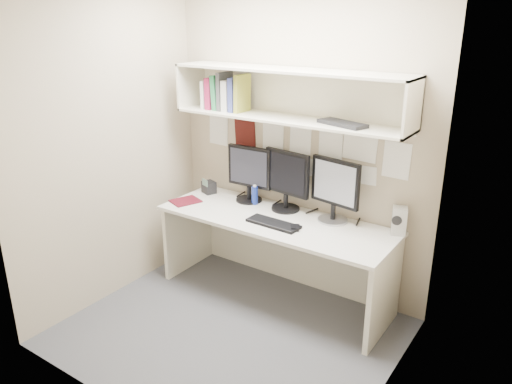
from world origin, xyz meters
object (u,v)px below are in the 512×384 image
Objects in this scene: speaker at (399,221)px; desk_phone at (209,187)px; monitor_center at (287,179)px; maroon_notebook at (185,201)px; monitor_right at (335,188)px; desk at (275,258)px; keyboard at (273,224)px; monitor_left at (249,172)px.

speaker is 1.44× the size of desk_phone.
monitor_center is 2.12× the size of maroon_notebook.
monitor_center is 0.45m from monitor_right.
speaker is (0.94, 0.26, 0.47)m from desk.
desk_phone is at bearing 164.03° from keyboard.
speaker is (0.88, 0.39, 0.10)m from keyboard.
desk_phone is (0.02, 0.30, 0.05)m from maroon_notebook.
desk_phone is (-1.26, -0.05, -0.22)m from monitor_right.
keyboard is 0.95m from desk_phone.
monitor_center is at bearing 43.80° from maroon_notebook.
desk is 0.96m from desk_phone.
monitor_left is at bearing -169.43° from monitor_right.
monitor_left is (-0.41, 0.22, 0.63)m from desk.
speaker is 0.89× the size of maroon_notebook.
desk is 0.79m from monitor_left.
monitor_left is 2.05× the size of maroon_notebook.
monitor_right reaches higher than keyboard.
keyboard is at bearing -175.81° from speaker.
desk is at bearing 29.74° from maroon_notebook.
keyboard is (-0.36, -0.35, -0.27)m from monitor_right.
desk is at bearing -141.67° from monitor_right.
monitor_right is at bearing 27.76° from desk.
monitor_left is at bearing 152.15° from desk.
speaker is at bearing 15.74° from desk.
desk_phone is (-0.43, -0.05, -0.21)m from monitor_left.
monitor_center reaches higher than desk.
monitor_center is 3.44× the size of desk_phone.
monitor_center reaches higher than maroon_notebook.
maroon_notebook is 0.31m from desk_phone.
monitor_center reaches higher than desk_phone.
keyboard reaches higher than maroon_notebook.
keyboard is at bearing -38.49° from monitor_left.
keyboard is 1.82× the size of maroon_notebook.
speaker reaches higher than desk.
monitor_center is at bearing -169.43° from monitor_right.
speaker is (0.52, 0.05, -0.17)m from monitor_right.
speaker reaches higher than keyboard.
monitor_center is 1.16× the size of keyboard.
desk is 0.68m from monitor_center.
desk is at bearing -74.55° from monitor_center.
monitor_right reaches higher than maroon_notebook.
monitor_center is (-0.03, 0.22, 0.64)m from desk.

